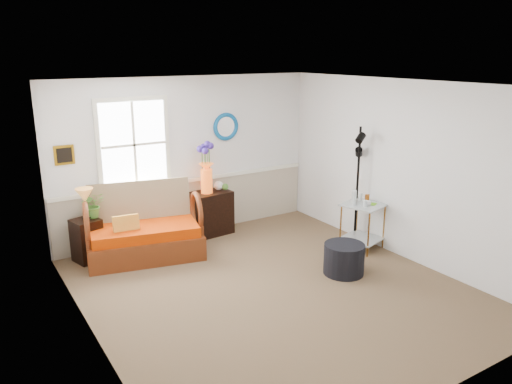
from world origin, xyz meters
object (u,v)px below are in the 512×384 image
side_table (362,226)px  floor_lamp (357,185)px  loveseat (144,222)px  cabinet (210,213)px  ottoman (344,259)px  lamp_stand (87,240)px

side_table → floor_lamp: (0.13, 0.29, 0.57)m
loveseat → floor_lamp: 3.34m
loveseat → side_table: 3.32m
cabinet → floor_lamp: floor_lamp is taller
floor_lamp → ottoman: bearing=-157.8°
lamp_stand → side_table: (3.73, -1.78, 0.04)m
lamp_stand → floor_lamp: floor_lamp is taller
side_table → ottoman: bearing=-147.5°
ottoman → side_table: bearing=32.5°
loveseat → lamp_stand: bearing=171.3°
loveseat → lamp_stand: size_ratio=2.60×
loveseat → side_table: size_ratio=2.29×
side_table → floor_lamp: bearing=66.2°
lamp_stand → ottoman: size_ratio=1.14×
loveseat → cabinet: (1.28, 0.35, -0.18)m
cabinet → floor_lamp: size_ratio=0.39×
side_table → ottoman: side_table is taller
side_table → floor_lamp: 0.65m
ottoman → cabinet: bearing=109.3°
lamp_stand → cabinet: bearing=1.5°
loveseat → ottoman: bearing=-31.2°
loveseat → cabinet: bearing=28.0°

